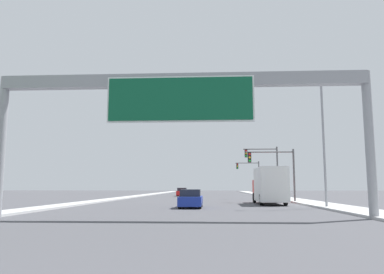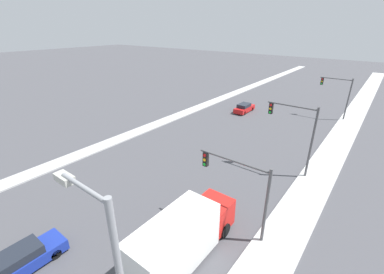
% 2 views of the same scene
% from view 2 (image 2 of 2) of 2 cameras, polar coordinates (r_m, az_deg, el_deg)
% --- Properties ---
extents(sidewalk_right, '(3.00, 120.00, 0.15)m').
position_cam_2_polar(sidewalk_right, '(37.52, 30.11, -0.22)').
color(sidewalk_right, '#B2B2B2').
rests_on(sidewalk_right, ground).
extents(median_strip_left, '(2.00, 120.00, 0.15)m').
position_cam_2_polar(median_strip_left, '(45.08, 1.78, 6.68)').
color(median_strip_left, '#B2B2B2').
rests_on(median_strip_left, ground).
extents(car_near_right, '(1.74, 4.37, 1.43)m').
position_cam_2_polar(car_near_right, '(19.32, -33.25, -21.68)').
color(car_near_right, navy).
rests_on(car_near_right, ground).
extents(car_far_left, '(1.72, 4.45, 1.42)m').
position_cam_2_polar(car_far_left, '(43.36, 11.53, 6.34)').
color(car_far_left, red).
rests_on(car_far_left, ground).
extents(truck_box_primary, '(2.39, 8.09, 3.38)m').
position_cam_2_polar(truck_box_primary, '(16.29, -2.04, -21.41)').
color(truck_box_primary, red).
rests_on(truck_box_primary, ground).
extents(traffic_light_near_intersection, '(5.11, 0.32, 5.58)m').
position_cam_2_polar(traffic_light_near_intersection, '(17.10, 11.07, -10.19)').
color(traffic_light_near_intersection, '#4C4C4F').
rests_on(traffic_light_near_intersection, ground).
extents(traffic_light_mid_block, '(4.54, 0.32, 6.88)m').
position_cam_2_polar(traffic_light_mid_block, '(25.18, 22.52, 1.75)').
color(traffic_light_mid_block, '#4C4C4F').
rests_on(traffic_light_mid_block, ground).
extents(traffic_light_far_intersection, '(4.40, 0.32, 6.27)m').
position_cam_2_polar(traffic_light_far_intersection, '(44.28, 29.91, 8.81)').
color(traffic_light_far_intersection, '#4C4C4F').
rests_on(traffic_light_far_intersection, ground).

